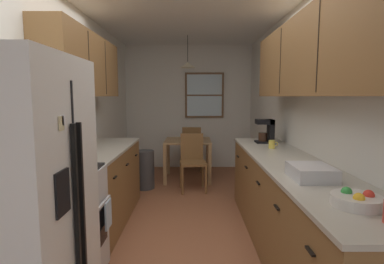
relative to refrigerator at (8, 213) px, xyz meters
The scene contains 25 objects.
ground_plane 2.51m from the refrigerator, 66.77° to the left, with size 12.00×12.00×0.00m, color #995B3D.
wall_left 2.25m from the refrigerator, 100.95° to the left, with size 0.10×9.00×2.55m, color white.
wall_right 3.17m from the refrigerator, 43.55° to the left, with size 0.10×9.00×2.55m, color white.
wall_back 4.92m from the refrigerator, 79.07° to the left, with size 4.40×0.10×2.55m, color white.
ceiling_slab 2.93m from the refrigerator, 66.77° to the left, with size 4.40×9.00×0.08m, color white.
refrigerator is the anchor object (origin of this frame).
stove_range 0.83m from the refrigerator, 95.01° to the left, with size 0.66×0.62×1.10m.
microwave_over_range 1.09m from the refrigerator, 103.70° to the left, with size 0.39×0.60×0.34m.
counter_left 1.96m from the refrigerator, 92.08° to the left, with size 0.64×1.75×0.90m.
upper_cabinets_left 2.12m from the refrigerator, 96.41° to the left, with size 0.33×1.83×0.69m.
counter_right 2.28m from the refrigerator, 30.54° to the left, with size 0.64×3.16×0.90m.
upper_cabinets_right 2.54m from the refrigerator, 27.74° to the left, with size 0.33×2.84×0.71m.
dining_table 3.92m from the refrigerator, 76.29° to the left, with size 0.81×0.80×0.72m.
dining_chair_near 3.36m from the refrigerator, 72.34° to the left, with size 0.44×0.44×0.90m.
dining_chair_far 4.53m from the refrigerator, 77.13° to the left, with size 0.43×0.43×0.90m.
pendant_light 4.08m from the refrigerator, 76.29° to the left, with size 0.27×0.27×0.56m.
back_window 4.95m from the refrigerator, 75.10° to the left, with size 0.80×0.05×0.93m.
trash_bin 3.30m from the refrigerator, 85.94° to the left, with size 0.32×0.32×0.62m, color #3F3F42.
storage_canister 1.19m from the refrigerator, 93.36° to the left, with size 0.12×0.12×0.17m.
dish_towel 1.00m from the refrigerator, 71.75° to the left, with size 0.02×0.16×0.24m, color silver.
coffee_maker 3.03m from the refrigerator, 49.32° to the left, with size 0.22×0.18×0.30m.
mug_by_coffeemaker 2.69m from the refrigerator, 44.06° to the left, with size 0.11×0.07×0.09m.
fruit_bowl 1.91m from the refrigerator, ahead, with size 0.27×0.27×0.09m.
dish_rack 1.95m from the refrigerator, 16.29° to the left, with size 0.28×0.34×0.10m, color silver.
table_serving_bowl 3.89m from the refrigerator, 76.49° to the left, with size 0.19×0.19×0.06m, color silver.
Camera 1 is at (0.08, -2.78, 1.50)m, focal length 28.53 mm.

